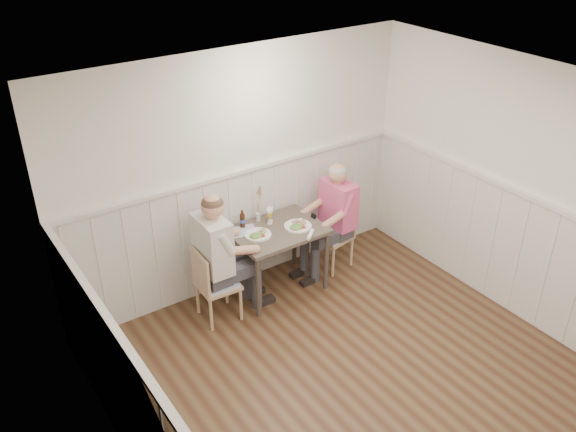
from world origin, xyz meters
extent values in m
plane|color=#422818|center=(0.00, 0.00, 0.00)|extent=(4.50, 4.50, 0.00)
cube|color=white|center=(0.00, 2.25, 1.30)|extent=(4.00, 0.04, 2.60)
cube|color=white|center=(-2.00, 0.00, 1.30)|extent=(0.04, 4.50, 2.60)
cube|color=white|center=(2.00, 0.00, 1.30)|extent=(0.04, 4.50, 2.60)
cube|color=white|center=(0.00, 0.00, 2.59)|extent=(4.00, 4.50, 0.02)
cube|color=silver|center=(0.00, 2.23, 0.65)|extent=(3.98, 0.03, 1.30)
cube|color=silver|center=(1.99, 0.00, 0.65)|extent=(0.03, 4.48, 1.30)
cube|color=silver|center=(0.00, 2.22, 1.32)|extent=(3.98, 0.06, 0.04)
cube|color=silver|center=(-1.97, 0.00, 1.32)|extent=(0.06, 4.48, 0.04)
cube|color=silver|center=(1.97, 0.00, 1.32)|extent=(0.06, 4.48, 0.04)
cube|color=#483B34|center=(0.20, 1.84, 0.73)|extent=(0.96, 0.70, 0.04)
cylinder|color=#3F3833|center=(-0.24, 1.54, 0.35)|extent=(0.05, 0.05, 0.71)
cylinder|color=#3F3833|center=(-0.24, 2.14, 0.35)|extent=(0.05, 0.05, 0.71)
cylinder|color=#3F3833|center=(0.63, 1.54, 0.35)|extent=(0.05, 0.05, 0.71)
cylinder|color=#3F3833|center=(0.63, 2.14, 0.35)|extent=(0.05, 0.05, 0.71)
cube|color=tan|center=(0.96, 1.86, 0.39)|extent=(0.44, 0.44, 0.04)
cube|color=#6A7CB6|center=(0.96, 1.86, 0.42)|extent=(0.40, 0.40, 0.03)
cube|color=tan|center=(1.13, 1.89, 0.61)|extent=(0.10, 0.38, 0.40)
cylinder|color=tan|center=(1.15, 1.73, 0.19)|extent=(0.03, 0.03, 0.37)
cylinder|color=tan|center=(0.83, 1.67, 0.19)|extent=(0.03, 0.03, 0.37)
cylinder|color=tan|center=(1.09, 2.05, 0.19)|extent=(0.03, 0.03, 0.37)
cylinder|color=tan|center=(0.77, 1.99, 0.19)|extent=(0.03, 0.03, 0.37)
cube|color=tan|center=(-0.57, 1.77, 0.39)|extent=(0.41, 0.41, 0.04)
cube|color=#6A7CB6|center=(-0.57, 1.77, 0.43)|extent=(0.36, 0.36, 0.03)
cube|color=tan|center=(-0.75, 1.78, 0.61)|extent=(0.05, 0.39, 0.40)
cylinder|color=tan|center=(-0.73, 1.94, 0.19)|extent=(0.03, 0.03, 0.38)
cylinder|color=tan|center=(-0.40, 1.92, 0.19)|extent=(0.03, 0.03, 0.38)
cylinder|color=tan|center=(-0.74, 1.61, 0.19)|extent=(0.03, 0.03, 0.38)
cylinder|color=tan|center=(-0.42, 1.59, 0.19)|extent=(0.03, 0.03, 0.38)
cube|color=#3F3F47|center=(0.99, 1.84, 0.22)|extent=(0.44, 0.40, 0.43)
cube|color=#3F3F47|center=(0.79, 1.83, 0.49)|extent=(0.42, 0.36, 0.12)
cube|color=#D96088|center=(0.99, 1.84, 0.81)|extent=(0.25, 0.43, 0.53)
sphere|color=tan|center=(0.99, 1.84, 1.19)|extent=(0.21, 0.21, 0.21)
sphere|color=#A5A5A0|center=(0.99, 1.84, 1.22)|extent=(0.20, 0.20, 0.20)
cube|color=black|center=(0.64, 1.82, 0.81)|extent=(0.02, 0.07, 0.12)
cube|color=#3F3F47|center=(-0.57, 1.79, 0.23)|extent=(0.45, 0.41, 0.46)
cube|color=#3F3F47|center=(-0.37, 1.79, 0.52)|extent=(0.43, 0.37, 0.13)
cube|color=silver|center=(-0.57, 1.79, 0.87)|extent=(0.25, 0.45, 0.56)
sphere|color=tan|center=(-0.57, 1.79, 1.27)|extent=(0.23, 0.23, 0.23)
sphere|color=#4C3828|center=(-0.57, 1.79, 1.30)|extent=(0.22, 0.22, 0.22)
cylinder|color=white|center=(0.40, 1.75, 0.76)|extent=(0.29, 0.29, 0.02)
ellipsoid|color=#3F722D|center=(0.36, 1.72, 0.80)|extent=(0.14, 0.12, 0.05)
sphere|color=tan|center=(0.47, 1.77, 0.79)|extent=(0.04, 0.04, 0.04)
cube|color=#99665C|center=(0.42, 1.82, 0.78)|extent=(0.09, 0.05, 0.01)
cylinder|color=white|center=(0.48, 1.82, 0.79)|extent=(0.06, 0.06, 0.03)
cylinder|color=white|center=(-0.04, 1.85, 0.76)|extent=(0.28, 0.28, 0.02)
ellipsoid|color=#3F722D|center=(-0.08, 1.82, 0.79)|extent=(0.14, 0.11, 0.05)
sphere|color=tan|center=(0.02, 1.86, 0.79)|extent=(0.04, 0.04, 0.04)
cylinder|color=silver|center=(0.23, 2.03, 0.75)|extent=(0.06, 0.06, 0.01)
cylinder|color=silver|center=(0.23, 2.03, 0.79)|extent=(0.01, 0.01, 0.07)
cone|color=gold|center=(0.23, 2.03, 0.85)|extent=(0.06, 0.06, 0.06)
cylinder|color=silver|center=(0.23, 2.03, 0.90)|extent=(0.06, 0.06, 0.03)
cylinder|color=silver|center=(0.20, 1.98, 0.75)|extent=(0.06, 0.06, 0.01)
cylinder|color=silver|center=(0.20, 1.98, 0.79)|extent=(0.01, 0.01, 0.07)
cone|color=gold|center=(0.20, 1.98, 0.86)|extent=(0.07, 0.07, 0.06)
cylinder|color=silver|center=(0.20, 1.98, 0.90)|extent=(0.07, 0.07, 0.03)
cylinder|color=#32170C|center=(-0.08, 2.08, 0.82)|extent=(0.05, 0.05, 0.15)
cone|color=#32170C|center=(-0.08, 2.08, 0.91)|extent=(0.05, 0.05, 0.03)
cylinder|color=#32170C|center=(-0.08, 2.08, 0.94)|extent=(0.02, 0.02, 0.03)
cylinder|color=#3650B0|center=(-0.08, 2.08, 0.83)|extent=(0.06, 0.06, 0.04)
cylinder|color=white|center=(0.40, 1.53, 0.77)|extent=(0.16, 0.15, 0.04)
cylinder|color=silver|center=(0.13, 2.11, 0.79)|extent=(0.05, 0.05, 0.09)
cylinder|color=tan|center=(0.13, 2.11, 0.95)|extent=(0.03, 0.03, 0.29)
cone|color=tan|center=(0.13, 2.11, 1.13)|extent=(0.04, 0.04, 0.10)
cube|color=#6A7CB6|center=(-0.12, 2.01, 0.75)|extent=(0.32, 0.28, 0.01)
camera|label=1|loc=(-2.81, -2.75, 3.97)|focal=38.00mm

